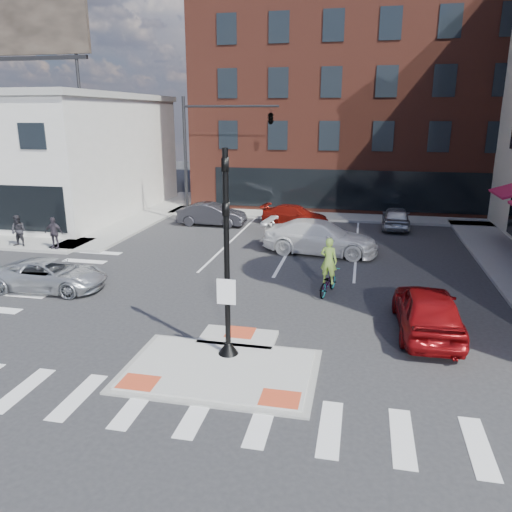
% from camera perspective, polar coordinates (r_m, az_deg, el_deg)
% --- Properties ---
extents(ground, '(120.00, 120.00, 0.00)m').
position_cam_1_polar(ground, '(14.81, -3.58, -12.13)').
color(ground, '#28282B').
rests_on(ground, ground).
extents(refuge_island, '(5.40, 4.65, 0.13)m').
position_cam_1_polar(refuge_island, '(14.57, -3.86, -12.42)').
color(refuge_island, gray).
rests_on(refuge_island, ground).
extents(sidewalk_nw, '(23.50, 20.50, 0.15)m').
position_cam_1_polar(sidewalk_nw, '(35.18, -23.70, 3.30)').
color(sidewalk_nw, gray).
rests_on(sidewalk_nw, ground).
extents(sidewalk_n, '(26.00, 3.00, 0.15)m').
position_cam_1_polar(sidewalk_n, '(35.25, 10.84, 4.40)').
color(sidewalk_n, gray).
rests_on(sidewalk_n, ground).
extents(building_nw, '(20.40, 16.40, 14.40)m').
position_cam_1_polar(building_nw, '(41.48, -26.57, 10.53)').
color(building_nw, beige).
rests_on(building_nw, ground).
extents(building_n, '(24.40, 18.40, 15.50)m').
position_cam_1_polar(building_n, '(44.57, 11.74, 16.71)').
color(building_n, '#56251A').
rests_on(building_n, ground).
extents(building_far_left, '(10.00, 12.00, 10.00)m').
position_cam_1_polar(building_far_left, '(65.04, 5.46, 14.15)').
color(building_far_left, slate).
rests_on(building_far_left, ground).
extents(building_far_right, '(12.00, 12.00, 12.00)m').
position_cam_1_polar(building_far_right, '(66.79, 17.21, 14.44)').
color(building_far_right, brown).
rests_on(building_far_right, ground).
extents(signal_pole, '(0.60, 0.60, 5.98)m').
position_cam_1_polar(signal_pole, '(14.22, -3.32, -2.99)').
color(signal_pole, black).
rests_on(signal_pole, refuge_island).
extents(mast_arm_signal, '(6.10, 2.24, 8.00)m').
position_cam_1_polar(mast_arm_signal, '(31.38, -1.05, 14.57)').
color(mast_arm_signal, black).
rests_on(mast_arm_signal, ground).
extents(silver_suv, '(4.66, 2.29, 1.27)m').
position_cam_1_polar(silver_suv, '(22.02, -22.48, -2.00)').
color(silver_suv, silver).
rests_on(silver_suv, ground).
extents(red_sedan, '(2.06, 4.84, 1.63)m').
position_cam_1_polar(red_sedan, '(17.28, 19.02, -5.81)').
color(red_sedan, maroon).
rests_on(red_sedan, ground).
extents(white_pickup, '(6.10, 3.04, 1.70)m').
position_cam_1_polar(white_pickup, '(25.84, 7.35, 2.14)').
color(white_pickup, silver).
rests_on(white_pickup, ground).
extents(bg_car_dark, '(4.40, 1.57, 1.44)m').
position_cam_1_polar(bg_car_dark, '(32.34, -5.07, 4.76)').
color(bg_car_dark, '#28282D').
rests_on(bg_car_dark, ground).
extents(bg_car_silver, '(1.77, 4.15, 1.40)m').
position_cam_1_polar(bg_car_silver, '(32.57, 15.71, 4.26)').
color(bg_car_silver, '#B2B4B9').
rests_on(bg_car_silver, ground).
extents(bg_car_red, '(4.56, 2.42, 1.26)m').
position_cam_1_polar(bg_car_red, '(32.52, 4.47, 4.67)').
color(bg_car_red, maroon).
rests_on(bg_car_red, ground).
extents(cyclist, '(1.07, 1.95, 2.31)m').
position_cam_1_polar(cyclist, '(20.05, 8.24, -2.18)').
color(cyclist, '#3F3F44').
rests_on(cyclist, ground).
extents(pedestrian_a, '(0.83, 0.65, 1.68)m').
position_cam_1_polar(pedestrian_a, '(29.28, -25.51, 2.61)').
color(pedestrian_a, black).
rests_on(pedestrian_a, sidewalk_nw).
extents(pedestrian_b, '(1.00, 0.47, 1.67)m').
position_cam_1_polar(pedestrian_b, '(28.08, -22.12, 2.46)').
color(pedestrian_b, '#2E2932').
rests_on(pedestrian_b, sidewalk_nw).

